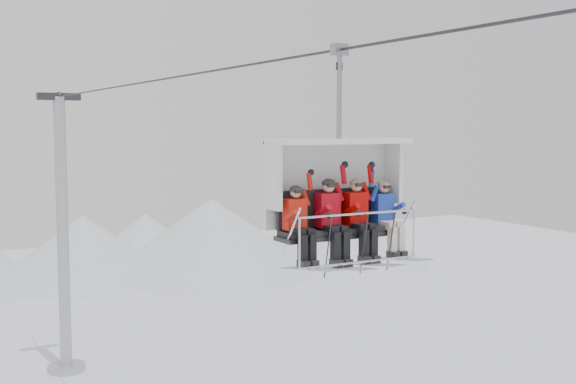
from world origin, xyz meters
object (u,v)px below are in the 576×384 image
lift_tower_right (63,254)px  skier_center_left (331,217)px  chairlift_carrier (335,187)px  skier_center_right (358,215)px  skier_far_left (298,222)px  skier_far_right (386,215)px

lift_tower_right → skier_center_left: size_ratio=7.97×
chairlift_carrier → skier_center_right: 0.70m
skier_center_left → skier_center_right: skier_center_left is taller
lift_tower_right → skier_center_left: lift_tower_right is taller
skier_center_left → skier_center_right: 0.62m
chairlift_carrier → skier_far_left: bearing=-161.8°
skier_center_right → skier_far_right: 0.65m
chairlift_carrier → skier_center_left: (-0.29, -0.31, -0.52)m
lift_tower_right → skier_far_right: (0.98, -24.12, 4.41)m
lift_tower_right → skier_center_right: bearing=-89.2°
lift_tower_right → skier_far_right: bearing=-87.7°
lift_tower_right → skier_center_left: bearing=-90.7°
lift_tower_right → skier_center_left: (-0.29, -24.10, 4.45)m
skier_center_right → skier_far_left: bearing=-179.6°
lift_tower_right → skier_center_left: 24.51m
chairlift_carrier → skier_center_right: (0.34, -0.31, -0.53)m
skier_center_left → skier_far_right: size_ratio=1.00×
chairlift_carrier → skier_far_right: size_ratio=2.36×
skier_far_right → lift_tower_right: bearing=92.3°
skier_far_left → skier_center_left: (0.70, 0.01, 0.04)m
skier_far_right → chairlift_carrier: bearing=161.7°
skier_center_left → skier_center_right: (0.62, -0.00, -0.01)m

